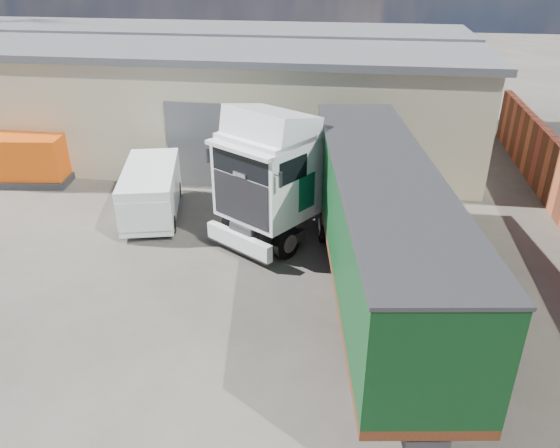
# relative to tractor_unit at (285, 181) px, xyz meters

# --- Properties ---
(ground) EXTENTS (120.00, 120.00, 0.00)m
(ground) POSITION_rel_tractor_unit_xyz_m (-1.46, -6.22, -2.01)
(ground) COLOR black
(ground) RESTS_ON ground
(warehouse) EXTENTS (30.60, 12.60, 5.42)m
(warehouse) POSITION_rel_tractor_unit_xyz_m (-7.46, 9.78, 0.66)
(warehouse) COLOR #BAB08F
(warehouse) RESTS_ON ground
(tractor_unit) EXTENTS (6.05, 7.31, 4.77)m
(tractor_unit) POSITION_rel_tractor_unit_xyz_m (0.00, 0.00, 0.00)
(tractor_unit) COLOR black
(tractor_unit) RESTS_ON ground
(box_trailer) EXTENTS (4.41, 12.65, 4.12)m
(box_trailer) POSITION_rel_tractor_unit_xyz_m (3.07, -3.59, 0.51)
(box_trailer) COLOR #2D2D30
(box_trailer) RESTS_ON ground
(panel_van) EXTENTS (2.91, 4.88, 1.87)m
(panel_van) POSITION_rel_tractor_unit_xyz_m (-5.14, 0.60, -1.04)
(panel_van) COLOR black
(panel_van) RESTS_ON ground
(orange_skip) EXTENTS (3.56, 2.47, 2.08)m
(orange_skip) POSITION_rel_tractor_unit_xyz_m (-11.51, 3.23, -1.10)
(orange_skip) COLOR #2D2D30
(orange_skip) RESTS_ON ground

